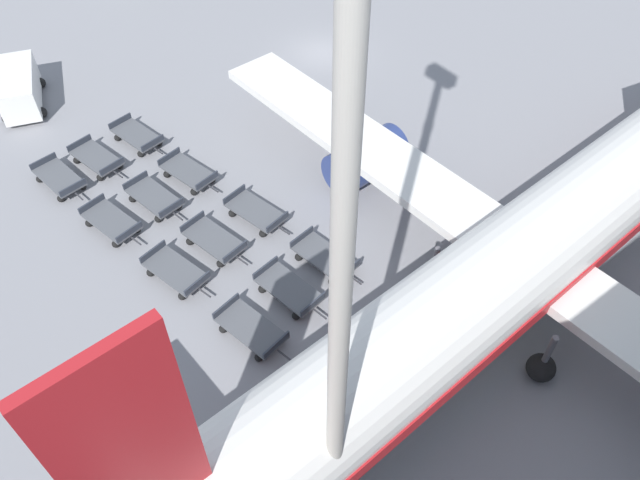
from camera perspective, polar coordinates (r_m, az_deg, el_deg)
ground_plane at (r=41.60m, az=0.25°, el=16.72°), size 500.00×500.00×0.00m
airplane at (r=25.93m, az=20.06°, el=0.17°), size 37.09×40.48×12.29m
service_van at (r=40.09m, az=-25.78°, el=12.42°), size 5.12×3.35×2.05m
baggage_dolly_row_near_col_a at (r=33.78m, az=-22.73°, el=5.21°), size 3.69×1.88×0.92m
baggage_dolly_row_near_col_b at (r=30.58m, az=-18.52°, el=1.58°), size 3.69×2.03×0.92m
baggage_dolly_row_near_col_c at (r=27.71m, az=-13.05°, el=-2.82°), size 3.69×2.09×0.92m
baggage_dolly_row_near_col_d at (r=25.34m, az=-6.31°, el=-8.10°), size 3.69×2.01×0.92m
baggage_dolly_row_mid_a_col_a at (r=34.32m, az=-19.74°, el=7.01°), size 3.69×2.01×0.92m
baggage_dolly_row_mid_a_col_b at (r=31.20m, az=-14.92°, el=3.74°), size 3.69×1.94×0.92m
baggage_dolly_row_mid_a_col_c at (r=28.60m, az=-9.65°, el=-0.05°), size 3.69×2.02×0.92m
baggage_dolly_row_mid_a_col_d at (r=26.40m, az=-2.85°, el=-4.56°), size 3.69×1.91×0.92m
baggage_dolly_row_mid_b_col_a at (r=35.17m, az=-16.38°, el=9.10°), size 3.69×1.98×0.92m
baggage_dolly_row_mid_b_col_b at (r=32.20m, az=-11.93°, el=6.06°), size 3.69×2.04×0.92m
baggage_dolly_row_mid_b_col_c at (r=29.61m, az=-5.88°, el=2.55°), size 3.69×2.03×0.92m
baggage_dolly_row_mid_b_col_d at (r=27.52m, az=0.43°, el=-1.60°), size 3.69×1.89×0.92m
apron_light_mast at (r=9.56m, az=2.43°, el=8.11°), size 2.00×0.70×25.87m
stand_guidance_stripe at (r=23.92m, az=6.66°, el=-15.84°), size 1.95×25.88×0.01m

